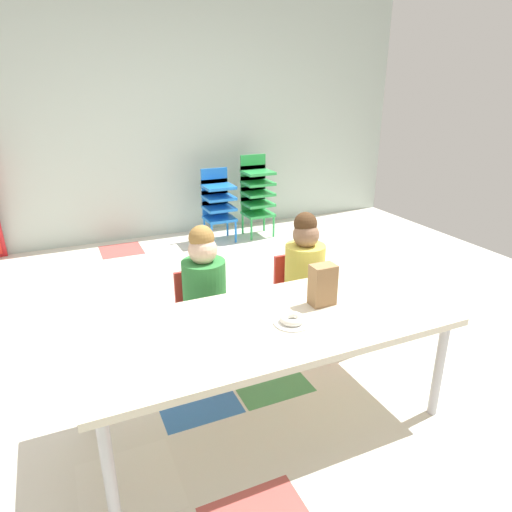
% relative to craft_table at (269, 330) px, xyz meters
% --- Properties ---
extents(ground_plane, '(6.30, 5.30, 0.02)m').
position_rel_craft_table_xyz_m(ground_plane, '(0.15, 0.76, -0.55)').
color(ground_plane, silver).
extents(back_wall, '(6.30, 0.10, 2.74)m').
position_rel_craft_table_xyz_m(back_wall, '(0.14, 3.41, 0.83)').
color(back_wall, '#B2C1B7').
rests_on(back_wall, ground_plane).
extents(craft_table, '(1.83, 0.77, 0.59)m').
position_rel_craft_table_xyz_m(craft_table, '(0.00, 0.00, 0.00)').
color(craft_table, beige).
rests_on(craft_table, ground_plane).
extents(seated_child_near_camera, '(0.32, 0.32, 0.92)m').
position_rel_craft_table_xyz_m(seated_child_near_camera, '(-0.14, 0.61, 0.01)').
color(seated_child_near_camera, red).
rests_on(seated_child_near_camera, ground_plane).
extents(seated_child_middle_seat, '(0.32, 0.32, 0.92)m').
position_rel_craft_table_xyz_m(seated_child_middle_seat, '(0.55, 0.61, 0.01)').
color(seated_child_middle_seat, red).
rests_on(seated_child_middle_seat, ground_plane).
extents(kid_chair_blue_stack, '(0.32, 0.30, 0.80)m').
position_rel_craft_table_xyz_m(kid_chair_blue_stack, '(0.77, 2.91, -0.08)').
color(kid_chair_blue_stack, blue).
rests_on(kid_chair_blue_stack, ground_plane).
extents(kid_chair_green_stack, '(0.32, 0.30, 0.92)m').
position_rel_craft_table_xyz_m(kid_chair_green_stack, '(1.24, 2.91, -0.02)').
color(kid_chair_green_stack, green).
rests_on(kid_chair_green_stack, ground_plane).
extents(paper_bag_brown, '(0.13, 0.09, 0.22)m').
position_rel_craft_table_xyz_m(paper_bag_brown, '(0.34, 0.06, 0.16)').
color(paper_bag_brown, '#9E754C').
rests_on(paper_bag_brown, craft_table).
extents(paper_plate_near_edge, '(0.18, 0.18, 0.01)m').
position_rel_craft_table_xyz_m(paper_plate_near_edge, '(0.09, -0.06, 0.05)').
color(paper_plate_near_edge, white).
rests_on(paper_plate_near_edge, craft_table).
extents(donut_powdered_on_plate, '(0.12, 0.12, 0.04)m').
position_rel_craft_table_xyz_m(donut_powdered_on_plate, '(0.09, -0.06, 0.07)').
color(donut_powdered_on_plate, white).
rests_on(donut_powdered_on_plate, craft_table).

